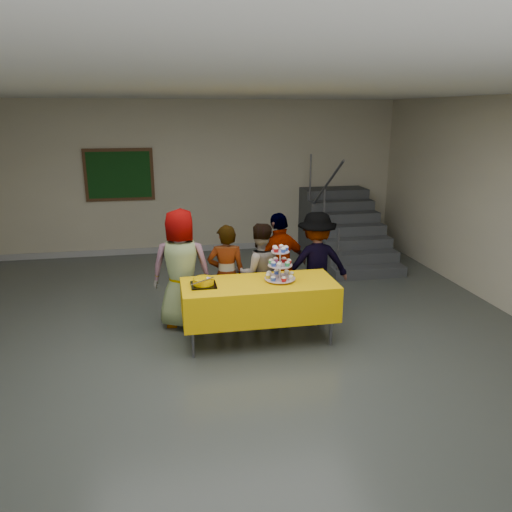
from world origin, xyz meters
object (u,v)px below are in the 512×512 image
Objects in this scene: schoolchild_c at (260,273)px; schoolchild_a at (181,269)px; cupcake_stand at (280,267)px; bake_table at (259,299)px; schoolchild_d at (280,266)px; schoolchild_e at (316,264)px; bear_cake at (203,281)px; noticeboard at (119,175)px; schoolchild_b at (226,275)px; staircase at (342,232)px.

schoolchild_a is at bearing -2.22° from schoolchild_c.
cupcake_stand is 0.28× the size of schoolchild_a.
bake_table is 0.82m from schoolchild_d.
schoolchild_a is 1.86m from schoolchild_e.
cupcake_stand is 0.30× the size of schoolchild_d.
noticeboard is (-1.22, 4.30, 0.77)m from bear_cake.
schoolchild_b is (0.59, -0.06, -0.11)m from schoolchild_a.
bear_cake is at bearing 25.19° from schoolchild_e.
schoolchild_e is (1.28, 0.14, 0.04)m from schoolchild_b.
staircase is (1.94, 2.80, -0.25)m from schoolchild_d.
cupcake_stand is at bearing -121.16° from staircase.
bake_table is 0.65m from schoolchild_c.
staircase is (3.26, 2.82, -0.31)m from schoolchild_a.
schoolchild_b is 4.14m from noticeboard.
schoolchild_a is at bearing 0.55° from schoolchild_b.
schoolchild_b is at bearing 136.08° from cupcake_stand.
schoolchild_d is (1.09, 0.66, -0.09)m from bear_cake.
schoolchild_b is at bearing -132.85° from staircase.
schoolchild_d reaches higher than bake_table.
staircase is (2.68, 2.88, -0.20)m from schoolchild_b.
cupcake_stand is at bearing 54.90° from schoolchild_d.
bear_cake is 0.24× the size of schoolchild_d.
schoolchild_c is at bearing 9.14° from schoolchild_e.
staircase is 1.85× the size of noticeboard.
schoolchild_d is at bearing 31.17° from bear_cake.
noticeboard reaches higher than schoolchild_b.
schoolchild_a reaches higher than schoolchild_c.
schoolchild_d is (0.15, 0.65, -0.21)m from cupcake_stand.
schoolchild_c is at bearing 102.85° from cupcake_stand.
schoolchild_e is at bearing -51.54° from noticeboard.
cupcake_stand is (0.27, 0.03, 0.39)m from bake_table.
noticeboard is (-1.57, 3.72, 0.91)m from schoolchild_b.
bear_cake is 0.68m from schoolchild_a.
schoolchild_b is 1.28m from schoolchild_e.
noticeboard reaches higher than schoolchild_d.
cupcake_stand is 0.34× the size of noticeboard.
schoolchild_b is 1.00× the size of schoolchild_c.
cupcake_stand is 0.30× the size of schoolchild_e.
schoolchild_d is 3.41m from staircase.
schoolchild_c is (0.80, 0.61, -0.14)m from bear_cake.
bear_cake is 0.69m from schoolchild_b.
bake_table is 1.27× the size of schoolchild_d.
bake_table is 1.22m from schoolchild_e.
schoolchild_d is at bearing -169.84° from schoolchild_a.
bear_cake is 0.15× the size of staircase.
schoolchild_d reaches higher than schoolchild_c.
schoolchild_d reaches higher than cupcake_stand.
bear_cake is 4.53m from noticeboard.
schoolchild_b is at bearing 7.73° from schoolchild_e.
schoolchild_c is at bearing -61.32° from noticeboard.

